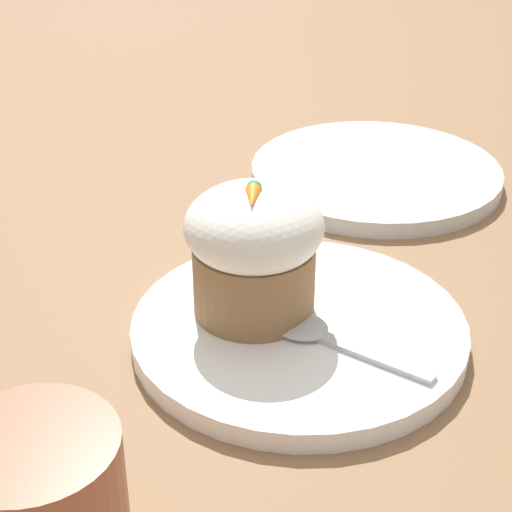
{
  "coord_description": "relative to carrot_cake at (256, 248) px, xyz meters",
  "views": [
    {
      "loc": [
        0.49,
        -0.0,
        0.35
      ],
      "look_at": [
        -0.01,
        -0.03,
        0.06
      ],
      "focal_mm": 60.0,
      "sensor_mm": 36.0,
      "label": 1
    }
  ],
  "objects": [
    {
      "name": "carrot_cake",
      "position": [
        0.0,
        0.0,
        0.0
      ],
      "size": [
        0.09,
        0.09,
        0.1
      ],
      "color": "olive",
      "rests_on": "dessert_plate"
    },
    {
      "name": "side_plate",
      "position": [
        -0.25,
        0.1,
        -0.06
      ],
      "size": [
        0.24,
        0.24,
        0.02
      ],
      "color": "silver",
      "rests_on": "ground_plane"
    },
    {
      "name": "spoon",
      "position": [
        0.03,
        0.04,
        -0.05
      ],
      "size": [
        0.08,
        0.12,
        0.01
      ],
      "color": "#B7B7BC",
      "rests_on": "dessert_plate"
    },
    {
      "name": "dessert_plate",
      "position": [
        0.01,
        0.03,
        -0.06
      ],
      "size": [
        0.23,
        0.23,
        0.01
      ],
      "color": "white",
      "rests_on": "ground_plane"
    },
    {
      "name": "ground_plane",
      "position": [
        0.01,
        0.03,
        -0.06
      ],
      "size": [
        4.0,
        4.0,
        0.0
      ],
      "primitive_type": "plane",
      "color": "#846042"
    }
  ]
}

